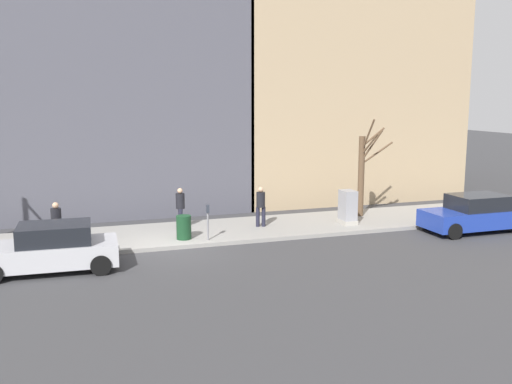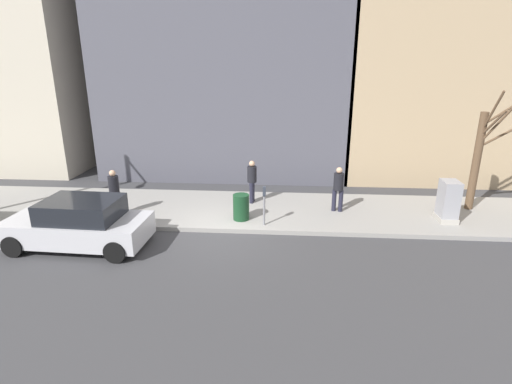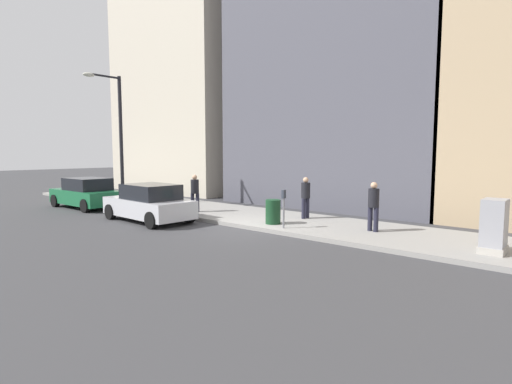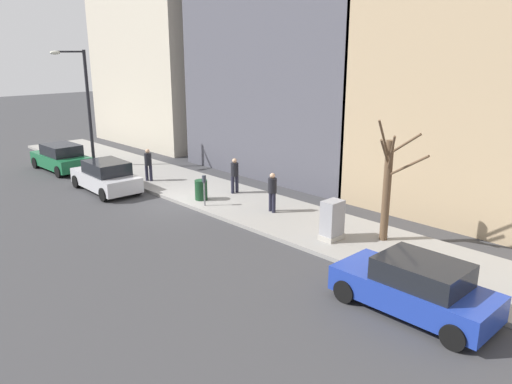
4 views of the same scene
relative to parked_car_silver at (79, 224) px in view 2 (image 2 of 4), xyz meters
name	(u,v)px [view 2 (image 2 of 4)]	position (x,y,z in m)	size (l,w,h in m)	color
ground_plane	(218,233)	(1.29, -4.00, -0.74)	(120.00, 120.00, 0.00)	#38383A
sidewalk	(227,210)	(3.29, -4.00, -0.66)	(4.00, 36.00, 0.15)	gray
parked_car_silver	(79,224)	(0.00, 0.00, 0.00)	(2.06, 4.27, 1.52)	#B7B7BC
parking_meter	(264,202)	(1.74, -5.51, 0.24)	(0.14, 0.10, 1.35)	slate
utility_box	(448,202)	(2.59, -11.76, 0.11)	(0.83, 0.61, 1.43)	#A8A399
bare_tree	(479,156)	(3.85, -13.12, 1.43)	(1.11, 1.64, 4.37)	brown
trash_bin	(241,207)	(2.19, -4.68, -0.14)	(0.56, 0.56, 0.90)	#14381E
pedestrian_near_meter	(338,187)	(3.27, -8.11, 0.35)	(0.36, 0.39, 1.66)	#1E1E2D
pedestrian_midblock	(252,179)	(4.01, -4.91, 0.35)	(0.40, 0.36, 1.66)	#1E1E2D
pedestrian_far_corner	(114,190)	(2.28, -0.17, 0.35)	(0.36, 0.37, 1.66)	#1E1E2D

